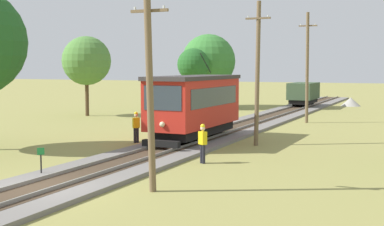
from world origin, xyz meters
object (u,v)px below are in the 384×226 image
utility_pole_mid (307,67)px  second_worker (136,126)px  utility_pole_foreground (150,88)px  utility_pole_near_tram (257,72)px  gravel_pile (351,102)px  red_tram (195,104)px  trackside_signal_marker (41,161)px  tree_right_far (86,61)px  tree_right_near (209,61)px  tree_left_near (193,65)px  freight_car (304,93)px  track_worker (203,142)px

utility_pole_mid → second_worker: size_ratio=4.72×
utility_pole_foreground → utility_pole_near_tram: utility_pole_near_tram is taller
gravel_pile → second_worker: (-7.21, -34.35, 0.51)m
utility_pole_foreground → red_tram: bearing=106.6°
trackside_signal_marker → utility_pole_mid: bearing=78.3°
tree_right_far → utility_pole_mid: bearing=5.7°
tree_right_near → tree_right_far: size_ratio=1.11×
tree_left_near → red_tram: bearing=-66.0°
utility_pole_near_tram → red_tram: bearing=-171.2°
second_worker → tree_right_far: size_ratio=0.26×
freight_car → utility_pole_foreground: utility_pole_foreground is taller
track_worker → tree_right_near: 34.00m
second_worker → tree_right_far: (-12.35, 12.89, 3.84)m
utility_pole_mid → trackside_signal_marker: bearing=-101.7°
utility_pole_mid → tree_right_near: size_ratio=1.09×
red_tram → utility_pole_foreground: size_ratio=1.21×
freight_car → tree_right_far: 23.06m
track_worker → tree_right_far: size_ratio=0.26×
utility_pole_foreground → tree_right_far: bearing=129.0°
trackside_signal_marker → second_worker: size_ratio=0.66×
freight_car → track_worker: size_ratio=2.91×
utility_pole_near_tram → trackside_signal_marker: (-5.12, -11.86, -3.38)m
track_worker → second_worker: same height
utility_pole_foreground → tree_left_near: (-13.17, 33.44, 0.88)m
red_tram → utility_pole_near_tram: size_ratio=1.08×
utility_pole_mid → tree_left_near: utility_pole_mid is taller
tree_right_near → utility_pole_mid: bearing=-42.8°
utility_pole_foreground → track_worker: bearing=95.2°
utility_pole_mid → second_worker: 16.48m
track_worker → second_worker: 7.49m
red_tram → utility_pole_mid: 13.97m
tree_right_far → tree_left_near: bearing=60.6°
red_tram → second_worker: red_tram is taller
utility_pole_foreground → tree_right_near: size_ratio=0.91×
freight_car → utility_pole_foreground: size_ratio=0.74×
red_tram → tree_left_near: (-9.65, 21.63, 2.32)m
utility_pole_foreground → second_worker: 12.56m
utility_pole_foreground → gravel_pile: size_ratio=3.29×
tree_left_near → second_worker: bearing=-74.0°
tree_left_near → tree_right_far: bearing=-119.4°
freight_car → track_worker: freight_car is taller
second_worker → tree_left_near: size_ratio=0.29×
utility_pole_foreground → tree_right_far: 30.00m
gravel_pile → track_worker: (-1.22, -38.83, 0.51)m
second_worker → tree_left_near: (-6.63, 23.04, 3.53)m
tree_left_near → tree_right_near: size_ratio=0.79×
freight_car → tree_right_far: bearing=-132.3°
utility_pole_mid → track_worker: utility_pole_mid is taller
freight_car → tree_left_near: tree_left_near is taller
freight_car → utility_pole_mid: (3.52, -15.01, 2.75)m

